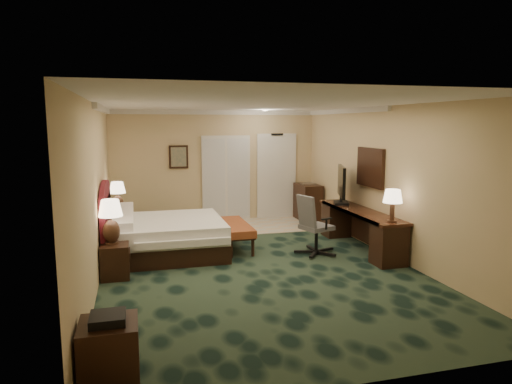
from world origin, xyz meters
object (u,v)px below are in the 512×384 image
object	(u,v)px
nightstand_near	(115,261)
desk_chair	(317,224)
bed	(167,237)
minibar	(308,202)
lamp_near	(111,222)
tv	(341,185)
lamp_far	(118,197)
side_table	(109,352)
bed_bench	(235,236)
nightstand_far	(121,225)
desk	(360,230)

from	to	relation	value
nightstand_near	desk_chair	xyz separation A→B (m)	(3.53, 0.41, 0.29)
bed	minibar	size ratio (longest dim) A/B	2.25
lamp_near	tv	size ratio (longest dim) A/B	0.69
lamp_far	lamp_near	bearing A→B (deg)	-90.45
side_table	desk_chair	xyz separation A→B (m)	(3.46, 3.42, 0.27)
nightstand_near	lamp_near	xyz separation A→B (m)	(-0.04, 0.06, 0.61)
bed_bench	tv	distance (m)	2.42
nightstand_far	lamp_far	distance (m)	0.60
desk	nightstand_far	bearing A→B (deg)	156.05
desk	tv	world-z (taller)	tv
bed_bench	minibar	xyz separation A→B (m)	(2.32, 2.09, 0.21)
bed	desk_chair	distance (m)	2.75
desk_chair	bed	bearing A→B (deg)	146.42
bed	desk	xyz separation A→B (m)	(3.59, -0.59, 0.05)
lamp_near	lamp_far	xyz separation A→B (m)	(0.02, 2.50, 0.00)
nightstand_far	minibar	size ratio (longest dim) A/B	0.64
nightstand_near	lamp_near	bearing A→B (deg)	123.69
lamp_far	side_table	xyz separation A→B (m)	(0.08, -5.57, -0.60)
minibar	lamp_far	bearing A→B (deg)	-170.87
bed	side_table	distance (m)	4.22
nightstand_near	desk	xyz separation A→B (m)	(4.47, 0.53, 0.11)
nightstand_far	minibar	xyz separation A→B (m)	(4.46, 0.77, 0.16)
bed	lamp_near	size ratio (longest dim) A/B	2.92
bed	lamp_far	xyz separation A→B (m)	(-0.90, 1.43, 0.56)
bed	lamp_far	world-z (taller)	lamp_far
nightstand_near	bed_bench	xyz separation A→B (m)	(2.16, 1.19, -0.02)
desk	minibar	world-z (taller)	minibar
side_table	tv	world-z (taller)	tv
tv	lamp_far	bearing A→B (deg)	-176.76
desk_chair	minibar	xyz separation A→B (m)	(0.95, 2.87, -0.11)
nightstand_far	desk	xyz separation A→B (m)	(4.45, -1.98, 0.09)
nightstand_far	desk_chair	bearing A→B (deg)	-30.97
nightstand_near	nightstand_far	bearing A→B (deg)	89.63
side_table	minibar	world-z (taller)	minibar
side_table	lamp_far	bearing A→B (deg)	90.81
lamp_near	minibar	size ratio (longest dim) A/B	0.77
lamp_far	bed	bearing A→B (deg)	-57.94
nightstand_far	minibar	world-z (taller)	minibar
tv	bed	bearing A→B (deg)	-158.25
nightstand_far	lamp_near	xyz separation A→B (m)	(-0.05, -2.46, 0.59)
nightstand_far	nightstand_near	bearing A→B (deg)	-90.37
nightstand_far	side_table	world-z (taller)	nightstand_far
nightstand_near	lamp_near	world-z (taller)	lamp_near
desk	desk_chair	distance (m)	0.97
lamp_near	side_table	size ratio (longest dim) A/B	1.21
minibar	nightstand_far	bearing A→B (deg)	-170.25
bed	minibar	distance (m)	4.20
lamp_near	minibar	xyz separation A→B (m)	(4.52, 3.22, -0.43)
bed	minibar	xyz separation A→B (m)	(3.60, 2.16, 0.13)
nightstand_far	bed_bench	distance (m)	2.52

